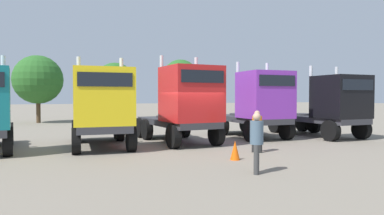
{
  "coord_description": "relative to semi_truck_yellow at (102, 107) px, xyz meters",
  "views": [
    {
      "loc": [
        -5.9,
        -14.67,
        2.32
      ],
      "look_at": [
        0.8,
        2.31,
        1.74
      ],
      "focal_mm": 32.64,
      "sensor_mm": 36.0,
      "label": 1
    }
  ],
  "objects": [
    {
      "name": "oak_far_centre",
      "position": [
        3.32,
        17.05,
        1.72
      ],
      "size": [
        3.78,
        3.78,
        5.46
      ],
      "color": "#4C3823",
      "rests_on": "ground"
    },
    {
      "name": "visitor_with_camera",
      "position": [
        3.68,
        -6.76,
        -0.77
      ],
      "size": [
        0.55,
        0.55,
        1.83
      ],
      "rotation": [
        0.0,
        0.0,
        5.69
      ],
      "color": "#3B3B3B",
      "rests_on": "ground"
    },
    {
      "name": "semi_truck_black",
      "position": [
        12.42,
        -0.46,
        -0.05
      ],
      "size": [
        2.71,
        6.05,
        4.04
      ],
      "rotation": [
        0.0,
        0.0,
        -1.54
      ],
      "color": "#333338",
      "rests_on": "ground"
    },
    {
      "name": "semi_truck_purple",
      "position": [
        8.52,
        0.78,
        0.06
      ],
      "size": [
        2.62,
        5.74,
        4.24
      ],
      "rotation": [
        0.0,
        0.0,
        -1.58
      ],
      "color": "#333338",
      "rests_on": "ground"
    },
    {
      "name": "ground",
      "position": [
        3.96,
        -1.06,
        -1.84
      ],
      "size": [
        200.0,
        200.0,
        0.0
      ],
      "primitive_type": "plane",
      "color": "gray"
    },
    {
      "name": "oak_far_left",
      "position": [
        -3.27,
        17.69,
        1.96
      ],
      "size": [
        4.24,
        4.24,
        5.93
      ],
      "color": "#4C3823",
      "rests_on": "ground"
    },
    {
      "name": "visitor_in_hivis",
      "position": [
        5.83,
        -3.36,
        -0.83
      ],
      "size": [
        0.56,
        0.56,
        1.74
      ],
      "rotation": [
        0.0,
        0.0,
        0.73
      ],
      "color": "black",
      "rests_on": "ground"
    },
    {
      "name": "oak_far_right",
      "position": [
        10.86,
        20.11,
        2.54
      ],
      "size": [
        3.9,
        3.9,
        6.35
      ],
      "color": "#4C3823",
      "rests_on": "ground"
    },
    {
      "name": "semi_truck_yellow",
      "position": [
        0.0,
        0.0,
        0.0
      ],
      "size": [
        2.82,
        6.13,
        4.11
      ],
      "rotation": [
        0.0,
        0.0,
        -1.62
      ],
      "color": "#333338",
      "rests_on": "ground"
    },
    {
      "name": "traffic_cone_mid",
      "position": [
        4.17,
        -4.53,
        -1.48
      ],
      "size": [
        0.36,
        0.36,
        0.71
      ],
      "primitive_type": "cone",
      "color": "#F2590C",
      "rests_on": "ground"
    },
    {
      "name": "semi_truck_red",
      "position": [
        3.96,
        0.11,
        0.1
      ],
      "size": [
        3.03,
        6.19,
        4.32
      ],
      "rotation": [
        0.0,
        0.0,
        -1.49
      ],
      "color": "#333338",
      "rests_on": "ground"
    }
  ]
}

